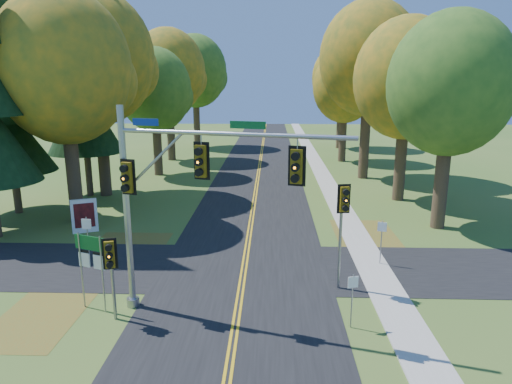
{
  "coord_description": "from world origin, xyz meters",
  "views": [
    {
      "loc": [
        1.28,
        -18.45,
        8.69
      ],
      "look_at": [
        0.49,
        4.31,
        3.2
      ],
      "focal_mm": 32.0,
      "sensor_mm": 36.0,
      "label": 1
    }
  ],
  "objects_px": {
    "east_signal_pole": "(343,211)",
    "route_sign_cluster": "(91,257)",
    "traffic_mast": "(176,186)",
    "info_kiosk": "(84,216)"
  },
  "relations": [
    {
      "from": "east_signal_pole",
      "to": "route_sign_cluster",
      "type": "height_order",
      "value": "east_signal_pole"
    },
    {
      "from": "info_kiosk",
      "to": "traffic_mast",
      "type": "bearing_deg",
      "value": -75.4
    },
    {
      "from": "east_signal_pole",
      "to": "info_kiosk",
      "type": "height_order",
      "value": "east_signal_pole"
    },
    {
      "from": "east_signal_pole",
      "to": "traffic_mast",
      "type": "bearing_deg",
      "value": -168.91
    },
    {
      "from": "traffic_mast",
      "to": "east_signal_pole",
      "type": "height_order",
      "value": "traffic_mast"
    },
    {
      "from": "traffic_mast",
      "to": "route_sign_cluster",
      "type": "height_order",
      "value": "traffic_mast"
    },
    {
      "from": "route_sign_cluster",
      "to": "east_signal_pole",
      "type": "bearing_deg",
      "value": 32.58
    },
    {
      "from": "info_kiosk",
      "to": "east_signal_pole",
      "type": "bearing_deg",
      "value": -51.26
    },
    {
      "from": "east_signal_pole",
      "to": "route_sign_cluster",
      "type": "xyz_separation_m",
      "value": [
        -9.84,
        -2.02,
        -1.36
      ]
    },
    {
      "from": "east_signal_pole",
      "to": "info_kiosk",
      "type": "relative_size",
      "value": 2.31
    }
  ]
}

